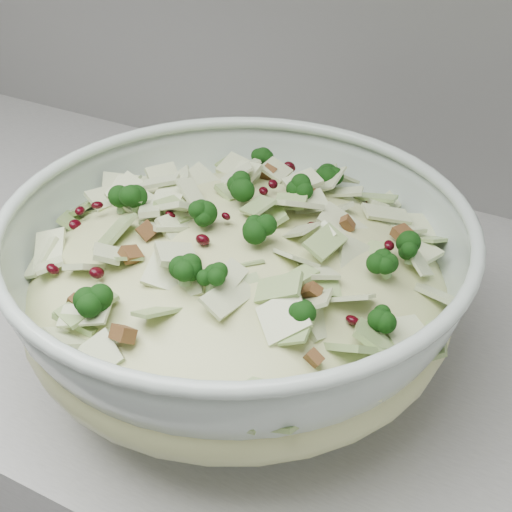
{
  "coord_description": "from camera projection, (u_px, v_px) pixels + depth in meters",
  "views": [
    {
      "loc": [
        0.57,
        1.18,
        1.36
      ],
      "look_at": [
        0.34,
        1.61,
        1.01
      ],
      "focal_mm": 50.0,
      "sensor_mm": 36.0,
      "label": 1
    }
  ],
  "objects": [
    {
      "name": "counter",
      "position": [
        92.0,
        463.0,
        1.12
      ],
      "size": [
        3.6,
        0.6,
        0.9
      ],
      "primitive_type": "cube",
      "color": "#A8A9A4",
      "rests_on": "floor"
    },
    {
      "name": "salad",
      "position": [
        238.0,
        265.0,
        0.6
      ],
      "size": [
        0.47,
        0.47,
        0.16
      ],
      "rotation": [
        0.0,
        0.0,
        0.38
      ],
      "color": "beige",
      "rests_on": "mixing_bowl"
    },
    {
      "name": "mixing_bowl",
      "position": [
        238.0,
        289.0,
        0.62
      ],
      "size": [
        0.52,
        0.52,
        0.16
      ],
      "rotation": [
        0.0,
        0.0,
        0.43
      ],
      "color": "#B2C4B8",
      "rests_on": "counter"
    }
  ]
}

